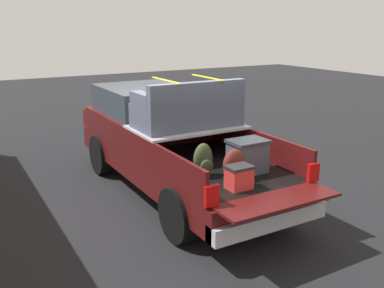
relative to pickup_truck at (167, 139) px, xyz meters
The scene contains 2 objects.
ground_plane 1.04m from the pickup_truck, behind, with size 40.00×40.00×0.00m, color black.
pickup_truck is the anchor object (origin of this frame).
Camera 1 is at (-6.88, 3.64, 3.13)m, focal length 40.32 mm.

